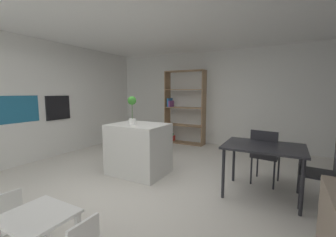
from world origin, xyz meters
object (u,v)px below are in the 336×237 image
kitchen_island (139,149)px  open_bookshelf (183,109)px  potted_plant_on_island (132,108)px  child_table (39,224)px  dining_table (263,151)px  dining_chair_window_side (327,168)px  built_in_oven (58,108)px  child_chair_left (10,220)px  dining_chair_far (265,152)px

kitchen_island → open_bookshelf: open_bookshelf is taller
potted_plant_on_island → child_table: 2.37m
potted_plant_on_island → dining_table: potted_plant_on_island is taller
child_table → dining_chair_window_side: bearing=46.0°
built_in_oven → child_chair_left: built_in_oven is taller
built_in_oven → dining_table: bearing=0.9°
dining_table → dining_chair_window_side: dining_chair_window_side is taller
open_bookshelf → child_chair_left: (0.41, -4.83, -0.71)m
potted_plant_on_island → dining_chair_far: potted_plant_on_island is taller
built_in_oven → kitchen_island: built_in_oven is taller
open_bookshelf → dining_chair_far: 3.19m
built_in_oven → open_bookshelf: open_bookshelf is taller
potted_plant_on_island → dining_table: size_ratio=0.47×
child_table → dining_chair_window_side: 3.27m
open_bookshelf → dining_table: open_bookshelf is taller
potted_plant_on_island → dining_chair_far: 2.36m
child_chair_left → potted_plant_on_island: bearing=10.1°
built_in_oven → open_bookshelf: bearing=50.9°
built_in_oven → potted_plant_on_island: (2.33, -0.17, 0.09)m
built_in_oven → dining_table: 4.52m
child_table → dining_chair_far: bearing=61.6°
potted_plant_on_island → dining_chair_window_side: (2.92, 0.23, -0.69)m
child_table → dining_chair_far: size_ratio=0.61×
dining_table → kitchen_island: bearing=-176.5°
child_table → dining_table: size_ratio=0.51×
child_chair_left → dining_chair_window_side: (2.76, 2.35, 0.25)m
built_in_oven → kitchen_island: bearing=-1.4°
open_bookshelf → kitchen_island: bearing=-83.4°
kitchen_island → dining_chair_far: 2.18m
dining_chair_far → dining_chair_window_side: size_ratio=0.99×
child_table → child_chair_left: size_ratio=1.02×
child_table → dining_chair_far: (1.50, 2.79, 0.13)m
built_in_oven → dining_chair_far: 4.55m
dining_table → dining_chair_window_side: bearing=-0.5°
kitchen_island → dining_chair_far: kitchen_island is taller
built_in_oven → dining_chair_window_side: size_ratio=0.64×
child_chair_left → kitchen_island: bearing=8.6°
built_in_oven → dining_chair_far: bearing=6.3°
potted_plant_on_island → child_table: potted_plant_on_island is taller
dining_table → dining_chair_far: dining_chair_far is taller
potted_plant_on_island → dining_table: bearing=6.3°
dining_chair_far → dining_chair_window_side: bearing=158.0°
potted_plant_on_island → dining_chair_far: size_ratio=0.56×
potted_plant_on_island → open_bookshelf: 2.74m
dining_table → dining_chair_window_side: (0.76, -0.01, -0.12)m
built_in_oven → potted_plant_on_island: 2.33m
dining_table → child_chair_left: bearing=-130.5°
child_table → dining_table: bearing=57.3°
child_table → dining_table: (1.52, 2.36, 0.26)m
potted_plant_on_island → child_chair_left: (0.16, -2.11, -0.94)m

